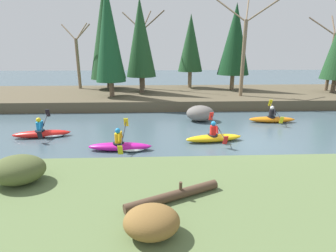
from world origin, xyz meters
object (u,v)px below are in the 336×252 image
Objects in this scene: kayaker_middle at (214,137)px; driftwood_log at (174,196)px; kayaker_lead at (272,119)px; kayaker_trailing at (122,146)px; boulder_midstream at (200,113)px; kayaker_far_back at (44,133)px.

kayaker_middle is 6.39m from driftwood_log.
kayaker_middle is (-4.21, -3.26, 0.00)m from kayaker_lead.
kayaker_middle is 4.32m from kayaker_trailing.
driftwood_log is (-2.31, -5.93, 0.51)m from kayaker_middle.
kayaker_middle is 1.66× the size of boulder_midstream.
kayaker_middle is 1.01× the size of kayaker_trailing.
kayaker_lead is 4.31m from boulder_midstream.
kayaker_trailing is at bearing -175.64° from kayaker_middle.
driftwood_log is (-6.52, -9.19, 0.51)m from kayaker_lead.
kayaker_lead is 5.32m from kayaker_middle.
kayaker_lead is at bearing 0.92° from kayaker_far_back.
kayaker_far_back is 1.16× the size of driftwood_log.
kayaker_lead is 11.28m from driftwood_log.
kayaker_lead and kayaker_middle have the same top height.
kayaker_far_back is 9.24m from driftwood_log.
kayaker_middle reaches higher than boulder_midstream.
kayaker_middle is 8.42m from kayaker_far_back.
kayaker_lead is at bearing 28.06° from kayaker_trailing.
kayaker_middle is at bearing -89.02° from boulder_midstream.
kayaker_middle is at bearing -16.20° from kayaker_far_back.
kayaker_trailing is 0.99× the size of kayaker_far_back.
boulder_midstream is 9.94m from driftwood_log.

